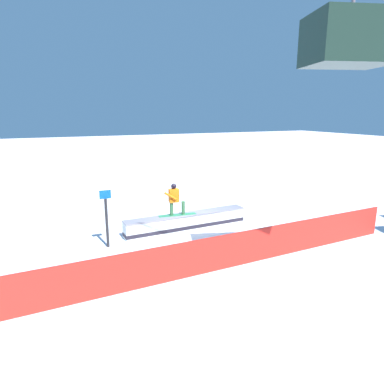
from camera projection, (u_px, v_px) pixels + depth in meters
ground_plane at (187, 229)px, 14.32m from camera, size 120.00×120.00×0.00m
grind_box at (187, 222)px, 14.25m from camera, size 5.39×0.82×0.70m
snowboarder at (175, 198)px, 13.78m from camera, size 1.59×0.46×1.34m
safety_fence at (235, 250)px, 10.78m from camera, size 13.60×0.58×1.13m
trail_marker at (107, 217)px, 12.21m from camera, size 0.40×0.10×2.14m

